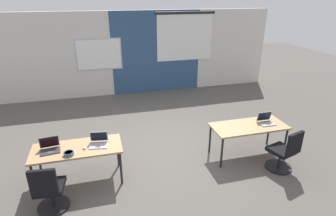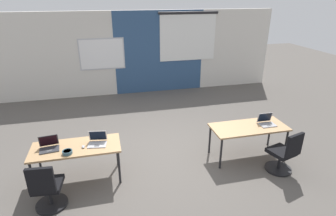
{
  "view_description": "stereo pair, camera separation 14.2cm",
  "coord_description": "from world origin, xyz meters",
  "px_view_note": "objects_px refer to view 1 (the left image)",
  "views": [
    {
      "loc": [
        -1.26,
        -5.18,
        3.32
      ],
      "look_at": [
        0.19,
        0.24,
        0.95
      ],
      "focal_mm": 29.24,
      "sensor_mm": 36.0,
      "label": 1
    },
    {
      "loc": [
        -1.12,
        -5.21,
        3.32
      ],
      "look_at": [
        0.19,
        0.24,
        0.95
      ],
      "focal_mm": 29.24,
      "sensor_mm": 36.0,
      "label": 2
    }
  ],
  "objects_px": {
    "laptop_near_left_end": "(50,148)",
    "chair_near_right_end": "(284,154)",
    "desk_near_left": "(77,151)",
    "laptop_near_right_end": "(266,121)",
    "laptop_near_left_inner": "(99,142)",
    "chair_near_left_end": "(49,192)",
    "mouse_near_left_inner": "(84,148)",
    "desk_near_right": "(249,128)",
    "snack_bowl": "(69,153)"
  },
  "relations": [
    {
      "from": "laptop_near_left_end",
      "to": "chair_near_right_end",
      "type": "bearing_deg",
      "value": -16.37
    },
    {
      "from": "desk_near_left",
      "to": "laptop_near_right_end",
      "type": "bearing_deg",
      "value": 0.07
    },
    {
      "from": "laptop_near_left_inner",
      "to": "chair_near_left_end",
      "type": "bearing_deg",
      "value": -130.76
    },
    {
      "from": "desk_near_left",
      "to": "chair_near_right_end",
      "type": "relative_size",
      "value": 1.74
    },
    {
      "from": "mouse_near_left_inner",
      "to": "laptop_near_left_end",
      "type": "xyz_separation_m",
      "value": [
        -0.59,
        0.1,
        0.03
      ]
    },
    {
      "from": "laptop_near_right_end",
      "to": "chair_near_left_end",
      "type": "bearing_deg",
      "value": -170.35
    },
    {
      "from": "desk_near_right",
      "to": "mouse_near_left_inner",
      "type": "distance_m",
      "value": 3.37
    },
    {
      "from": "laptop_near_right_end",
      "to": "chair_near_left_end",
      "type": "height_order",
      "value": "laptop_near_right_end"
    },
    {
      "from": "laptop_near_left_end",
      "to": "laptop_near_left_inner",
      "type": "bearing_deg",
      "value": -8.2
    },
    {
      "from": "mouse_near_left_inner",
      "to": "chair_near_left_end",
      "type": "height_order",
      "value": "chair_near_left_end"
    },
    {
      "from": "laptop_near_left_inner",
      "to": "chair_near_left_end",
      "type": "height_order",
      "value": "laptop_near_left_inner"
    },
    {
      "from": "laptop_near_right_end",
      "to": "laptop_near_left_inner",
      "type": "relative_size",
      "value": 0.9
    },
    {
      "from": "mouse_near_left_inner",
      "to": "laptop_near_left_end",
      "type": "relative_size",
      "value": 0.29
    },
    {
      "from": "desk_near_right",
      "to": "laptop_near_left_inner",
      "type": "height_order",
      "value": "laptop_near_left_inner"
    },
    {
      "from": "snack_bowl",
      "to": "laptop_near_left_inner",
      "type": "bearing_deg",
      "value": 23.72
    },
    {
      "from": "desk_near_right",
      "to": "chair_near_right_end",
      "type": "xyz_separation_m",
      "value": [
        0.41,
        -0.7,
        -0.28
      ]
    },
    {
      "from": "laptop_near_left_inner",
      "to": "chair_near_left_end",
      "type": "relative_size",
      "value": 0.4
    },
    {
      "from": "desk_near_right",
      "to": "snack_bowl",
      "type": "distance_m",
      "value": 3.63
    },
    {
      "from": "snack_bowl",
      "to": "laptop_near_right_end",
      "type": "bearing_deg",
      "value": 3.16
    },
    {
      "from": "desk_near_right",
      "to": "laptop_near_right_end",
      "type": "height_order",
      "value": "laptop_near_right_end"
    },
    {
      "from": "laptop_near_right_end",
      "to": "laptop_near_left_end",
      "type": "bearing_deg",
      "value": -179.8
    },
    {
      "from": "chair_near_right_end",
      "to": "snack_bowl",
      "type": "xyz_separation_m",
      "value": [
        -4.04,
        0.48,
        0.38
      ]
    },
    {
      "from": "laptop_near_left_end",
      "to": "desk_near_left",
      "type": "bearing_deg",
      "value": -10.44
    },
    {
      "from": "desk_near_left",
      "to": "mouse_near_left_inner",
      "type": "bearing_deg",
      "value": -26.88
    },
    {
      "from": "desk_near_left",
      "to": "laptop_near_left_inner",
      "type": "xyz_separation_m",
      "value": [
        0.39,
        0.01,
        0.11
      ]
    },
    {
      "from": "desk_near_left",
      "to": "mouse_near_left_inner",
      "type": "distance_m",
      "value": 0.17
    },
    {
      "from": "desk_near_left",
      "to": "snack_bowl",
      "type": "height_order",
      "value": "snack_bowl"
    },
    {
      "from": "desk_near_right",
      "to": "laptop_near_left_inner",
      "type": "xyz_separation_m",
      "value": [
        -3.11,
        0.01,
        0.11
      ]
    },
    {
      "from": "desk_near_right",
      "to": "snack_bowl",
      "type": "xyz_separation_m",
      "value": [
        -3.62,
        -0.22,
        0.1
      ]
    },
    {
      "from": "desk_near_right",
      "to": "laptop_near_left_end",
      "type": "xyz_separation_m",
      "value": [
        -3.95,
        0.03,
        0.11
      ]
    },
    {
      "from": "desk_near_right",
      "to": "laptop_near_left_end",
      "type": "relative_size",
      "value": 4.43
    },
    {
      "from": "laptop_near_left_inner",
      "to": "mouse_near_left_inner",
      "type": "bearing_deg",
      "value": -154.17
    },
    {
      "from": "mouse_near_left_inner",
      "to": "laptop_near_left_end",
      "type": "bearing_deg",
      "value": 170.73
    },
    {
      "from": "desk_near_left",
      "to": "desk_near_right",
      "type": "xyz_separation_m",
      "value": [
        3.5,
        0.0,
        0.0
      ]
    },
    {
      "from": "desk_near_right",
      "to": "laptop_near_right_end",
      "type": "xyz_separation_m",
      "value": [
        0.41,
        0.0,
        0.11
      ]
    },
    {
      "from": "desk_near_right",
      "to": "desk_near_left",
      "type": "bearing_deg",
      "value": 180.0
    },
    {
      "from": "chair_near_left_end",
      "to": "laptop_near_left_inner",
      "type": "bearing_deg",
      "value": -134.32
    },
    {
      "from": "desk_near_right",
      "to": "mouse_near_left_inner",
      "type": "xyz_separation_m",
      "value": [
        -3.36,
        -0.07,
        0.08
      ]
    },
    {
      "from": "chair_near_left_end",
      "to": "desk_near_right",
      "type": "bearing_deg",
      "value": -164.59
    },
    {
      "from": "desk_near_right",
      "to": "laptop_near_left_inner",
      "type": "bearing_deg",
      "value": 179.83
    },
    {
      "from": "chair_near_right_end",
      "to": "laptop_near_left_end",
      "type": "bearing_deg",
      "value": -25.49
    },
    {
      "from": "desk_near_left",
      "to": "laptop_near_left_end",
      "type": "relative_size",
      "value": 4.43
    },
    {
      "from": "desk_near_left",
      "to": "chair_near_right_end",
      "type": "distance_m",
      "value": 3.98
    },
    {
      "from": "snack_bowl",
      "to": "laptop_near_left_end",
      "type": "bearing_deg",
      "value": 143.51
    },
    {
      "from": "desk_near_left",
      "to": "chair_near_left_end",
      "type": "bearing_deg",
      "value": -122.26
    },
    {
      "from": "laptop_near_left_inner",
      "to": "snack_bowl",
      "type": "height_order",
      "value": "laptop_near_left_inner"
    },
    {
      "from": "chair_near_right_end",
      "to": "chair_near_left_end",
      "type": "bearing_deg",
      "value": -16.09
    },
    {
      "from": "laptop_near_left_inner",
      "to": "laptop_near_left_end",
      "type": "xyz_separation_m",
      "value": [
        -0.85,
        0.02,
        0.0
      ]
    },
    {
      "from": "chair_near_right_end",
      "to": "snack_bowl",
      "type": "relative_size",
      "value": 5.18
    },
    {
      "from": "desk_near_right",
      "to": "chair_near_left_end",
      "type": "height_order",
      "value": "chair_near_left_end"
    }
  ]
}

